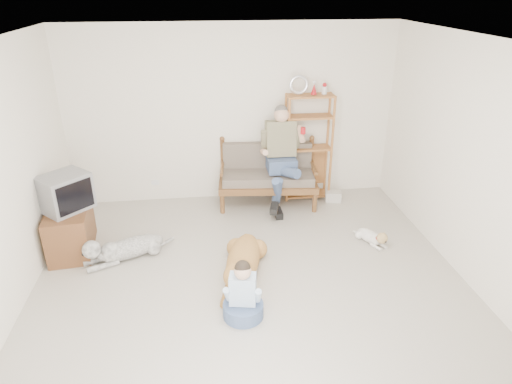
{
  "coord_description": "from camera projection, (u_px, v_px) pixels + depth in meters",
  "views": [
    {
      "loc": [
        -0.5,
        -4.04,
        3.2
      ],
      "look_at": [
        0.14,
        1.0,
        0.85
      ],
      "focal_mm": 32.0,
      "sensor_mm": 36.0,
      "label": 1
    }
  ],
  "objects": [
    {
      "name": "floor",
      "position": [
        255.0,
        300.0,
        5.03
      ],
      "size": [
        5.5,
        5.5,
        0.0
      ],
      "primitive_type": "plane",
      "color": "beige",
      "rests_on": "ground"
    },
    {
      "name": "ceiling",
      "position": [
        254.0,
        45.0,
        3.9
      ],
      "size": [
        5.5,
        5.5,
        0.0
      ],
      "primitive_type": "plane",
      "rotation": [
        3.14,
        0.0,
        0.0
      ],
      "color": "silver",
      "rests_on": "ground"
    },
    {
      "name": "wall_back",
      "position": [
        232.0,
        115.0,
        6.94
      ],
      "size": [
        5.0,
        0.0,
        5.0
      ],
      "primitive_type": "plane",
      "rotation": [
        1.57,
        0.0,
        0.0
      ],
      "color": "white",
      "rests_on": "ground"
    },
    {
      "name": "wall_right",
      "position": [
        492.0,
        176.0,
        4.76
      ],
      "size": [
        0.0,
        5.5,
        5.5
      ],
      "primitive_type": "plane",
      "rotation": [
        1.57,
        0.0,
        -1.57
      ],
      "color": "white",
      "rests_on": "ground"
    },
    {
      "name": "loveseat",
      "position": [
        267.0,
        174.0,
        7.08
      ],
      "size": [
        1.56,
        0.84,
        0.95
      ],
      "rotation": [
        0.0,
        0.0,
        -0.1
      ],
      "color": "brown",
      "rests_on": "ground"
    },
    {
      "name": "man",
      "position": [
        281.0,
        164.0,
        6.81
      ],
      "size": [
        0.59,
        0.85,
        1.37
      ],
      "color": "#455C7F",
      "rests_on": "loveseat"
    },
    {
      "name": "etagere",
      "position": [
        308.0,
        147.0,
        7.1
      ],
      "size": [
        0.74,
        0.33,
        1.97
      ],
      "color": "#AE6B36",
      "rests_on": "ground"
    },
    {
      "name": "book_stack",
      "position": [
        333.0,
        196.0,
        7.29
      ],
      "size": [
        0.28,
        0.22,
        0.16
      ],
      "primitive_type": "cube",
      "rotation": [
        0.0,
        0.0,
        -0.19
      ],
      "color": "white",
      "rests_on": "ground"
    },
    {
      "name": "tv_stand",
      "position": [
        70.0,
        230.0,
        5.86
      ],
      "size": [
        0.59,
        0.95,
        0.6
      ],
      "rotation": [
        0.0,
        0.0,
        0.1
      ],
      "color": "brown",
      "rests_on": "ground"
    },
    {
      "name": "crt_tv",
      "position": [
        65.0,
        192.0,
        5.63
      ],
      "size": [
        0.7,
        0.71,
        0.46
      ],
      "rotation": [
        0.0,
        0.0,
        -0.77
      ],
      "color": "slate",
      "rests_on": "tv_stand"
    },
    {
      "name": "wall_outlet",
      "position": [
        155.0,
        183.0,
        7.23
      ],
      "size": [
        0.12,
        0.02,
        0.08
      ],
      "primitive_type": "cube",
      "color": "white",
      "rests_on": "ground"
    },
    {
      "name": "golden_retriever",
      "position": [
        242.0,
        264.0,
        5.34
      ],
      "size": [
        0.63,
        1.54,
        0.47
      ],
      "rotation": [
        0.0,
        0.0,
        -0.24
      ],
      "color": "#AE7D3C",
      "rests_on": "ground"
    },
    {
      "name": "shaggy_dog",
      "position": [
        122.0,
        249.0,
        5.72
      ],
      "size": [
        1.14,
        0.64,
        0.37
      ],
      "rotation": [
        0.0,
        0.0,
        -1.13
      ],
      "color": "white",
      "rests_on": "ground"
    },
    {
      "name": "terrier",
      "position": [
        373.0,
        237.0,
        6.08
      ],
      "size": [
        0.34,
        0.57,
        0.23
      ],
      "rotation": [
        0.0,
        0.0,
        0.43
      ],
      "color": "white",
      "rests_on": "ground"
    },
    {
      "name": "child",
      "position": [
        243.0,
        297.0,
        4.7
      ],
      "size": [
        0.43,
        0.43,
        0.67
      ],
      "rotation": [
        0.0,
        0.0,
        -0.19
      ],
      "color": "#455C7F",
      "rests_on": "ground"
    }
  ]
}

